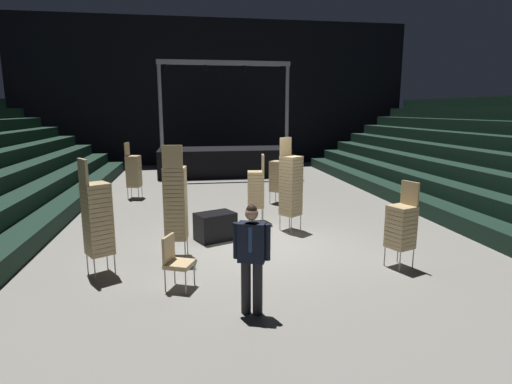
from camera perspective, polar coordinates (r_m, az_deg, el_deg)
The scene contains 13 objects.
ground_plane at distance 9.75m, azimuth 1.14°, elevation -7.50°, with size 22.00×30.00×0.10m, color gray.
arena_end_wall at distance 24.16m, azimuth -5.40°, elevation 13.33°, with size 22.00×0.30×8.00m, color black.
stage_riser at distance 20.03m, azimuth -4.39°, elevation 4.38°, with size 6.12×2.61×5.18m.
man_with_tie at distance 6.27m, azimuth -0.60°, elevation -8.39°, with size 0.57×0.35×1.72m.
chair_stack_front_left at distance 13.81m, azimuth 3.05°, elevation 2.29°, with size 0.62×0.62×1.88m.
chair_stack_front_right at distance 10.66m, azimuth 4.78°, elevation 0.99°, with size 0.62×0.62×2.39m.
chair_stack_mid_left at distance 8.64m, azimuth 19.29°, elevation -4.30°, with size 0.57×0.57×1.71m.
chair_stack_mid_right at distance 8.78m, azimuth -10.97°, elevation -1.37°, with size 0.49×0.49×2.39m.
chair_stack_mid_centre at distance 15.23m, azimuth -16.43°, elevation 2.84°, with size 0.52×0.52×1.96m.
chair_stack_rear_left at distance 8.27m, azimuth -20.92°, elevation -3.29°, with size 0.60×0.60×2.22m.
chair_stack_rear_right at distance 11.50m, azimuth 0.01°, elevation 0.51°, with size 0.48×0.48×1.88m.
equipment_road_case at distance 10.05m, azimuth -5.60°, elevation -4.70°, with size 0.90×0.60×0.66m, color black.
loose_chair_near_man at distance 7.44m, azimuth -10.97°, elevation -8.98°, with size 0.58×0.58×0.95m.
Camera 1 is at (-1.67, -9.09, 3.07)m, focal length 29.21 mm.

